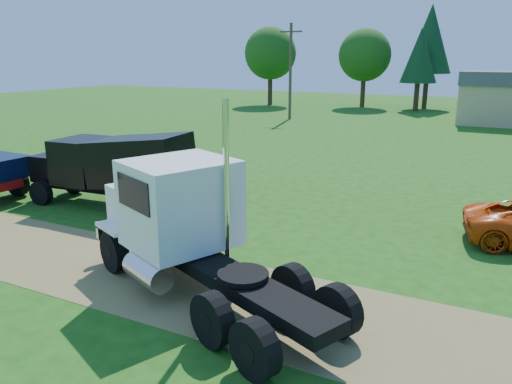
% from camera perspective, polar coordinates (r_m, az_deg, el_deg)
% --- Properties ---
extents(ground, '(140.00, 140.00, 0.00)m').
position_cam_1_polar(ground, '(13.09, -0.34, -12.52)').
color(ground, '#1A4F11').
rests_on(ground, ground).
extents(dirt_track, '(120.00, 4.20, 0.01)m').
position_cam_1_polar(dirt_track, '(13.09, -0.34, -12.49)').
color(dirt_track, olive).
rests_on(dirt_track, ground).
extents(white_semi_tractor, '(8.53, 5.71, 5.12)m').
position_cam_1_polar(white_semi_tractor, '(13.63, -8.43, -3.51)').
color(white_semi_tractor, black).
rests_on(white_semi_tractor, ground).
extents(black_dump_truck, '(7.48, 2.77, 3.20)m').
position_cam_1_polar(black_dump_truck, '(21.22, -15.96, 2.94)').
color(black_dump_truck, black).
rests_on(black_dump_truck, ground).
extents(spectator_b, '(1.16, 1.09, 1.89)m').
position_cam_1_polar(spectator_b, '(19.81, -6.13, 0.17)').
color(spectator_b, '#999999').
rests_on(spectator_b, ground).
extents(tan_shed, '(6.20, 5.40, 4.70)m').
position_cam_1_polar(tan_shed, '(50.43, 25.77, 9.73)').
color(tan_shed, tan).
rests_on(tan_shed, ground).
extents(tree_row, '(54.50, 13.74, 11.63)m').
position_cam_1_polar(tree_row, '(59.80, 25.35, 14.06)').
color(tree_row, '#392617').
rests_on(tree_row, ground).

